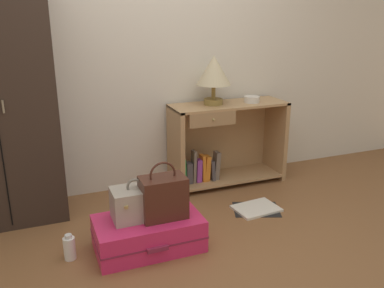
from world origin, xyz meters
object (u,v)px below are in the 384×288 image
at_px(handbag, 163,197).
at_px(bottle, 69,248).
at_px(bowl, 252,99).
at_px(bookshelf, 223,144).
at_px(suitcase_large, 148,233).
at_px(open_book_on_floor, 256,209).
at_px(table_lamp, 214,72).
at_px(train_case, 135,203).

bearing_deg(handbag, bottle, 172.88).
bearing_deg(bowl, bookshelf, 167.46).
bearing_deg(handbag, suitcase_large, 172.18).
bearing_deg(bookshelf, open_book_on_floor, -89.90).
xyz_separation_m(table_lamp, open_book_on_floor, (0.11, -0.64, -1.04)).
relative_size(table_lamp, handbag, 1.09).
bearing_deg(bookshelf, suitcase_large, -138.42).
height_order(table_lamp, suitcase_large, table_lamp).
distance_m(bookshelf, bowl, 0.48).
distance_m(suitcase_large, handbag, 0.28).
bearing_deg(table_lamp, bottle, -149.90).
bearing_deg(table_lamp, suitcase_large, -135.06).
bearing_deg(handbag, table_lamp, 49.16).
distance_m(bowl, bottle, 2.03).
height_order(bookshelf, bottle, bookshelf).
xyz_separation_m(bookshelf, bowl, (0.25, -0.06, 0.41)).
distance_m(bowl, suitcase_large, 1.62).
height_order(bookshelf, train_case, bookshelf).
relative_size(train_case, handbag, 0.77).
distance_m(handbag, open_book_on_floor, 0.98).
relative_size(suitcase_large, train_case, 2.36).
relative_size(train_case, bottle, 1.73).
bearing_deg(bottle, table_lamp, 30.10).
bearing_deg(train_case, bowl, 30.70).
bearing_deg(table_lamp, open_book_on_floor, -80.03).
bearing_deg(bottle, suitcase_large, -6.97).
relative_size(suitcase_large, handbag, 1.82).
height_order(bowl, open_book_on_floor, bowl).
height_order(bowl, bottle, bowl).
bearing_deg(table_lamp, train_case, -138.71).
bearing_deg(train_case, suitcase_large, -28.10).
height_order(table_lamp, bowl, table_lamp).
bearing_deg(suitcase_large, bowl, 33.48).
bearing_deg(suitcase_large, bookshelf, 41.58).
bearing_deg(train_case, table_lamp, 41.29).
relative_size(bowl, handbag, 0.36).
distance_m(suitcase_large, open_book_on_floor, 1.01).
xyz_separation_m(bookshelf, suitcase_large, (-0.98, -0.87, -0.27)).
bearing_deg(handbag, open_book_on_floor, 15.64).
height_order(train_case, open_book_on_floor, train_case).
height_order(table_lamp, train_case, table_lamp).
bearing_deg(bottle, bowl, 23.23).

